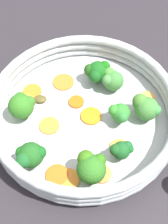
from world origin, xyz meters
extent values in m
plane|color=#282428|center=(0.00, 0.00, 0.00)|extent=(4.00, 4.00, 0.00)
cylinder|color=#B2B5B7|center=(0.00, 0.00, 0.01)|extent=(0.33, 0.33, 0.01)
torus|color=#B4BABF|center=(0.00, 0.00, 0.02)|extent=(0.34, 0.34, 0.02)
torus|color=#B4BABF|center=(0.00, 0.00, 0.04)|extent=(0.34, 0.34, 0.02)
torus|color=#B4BABF|center=(0.00, 0.00, 0.05)|extent=(0.34, 0.34, 0.02)
sphere|color=#B4B6BC|center=(-0.14, -0.07, 0.02)|extent=(0.01, 0.01, 0.01)
cylinder|color=orange|center=(0.01, 0.01, 0.01)|extent=(0.05, 0.05, 0.00)
cylinder|color=orange|center=(-0.10, -0.06, 0.01)|extent=(0.05, 0.05, 0.00)
cylinder|color=#E25C12|center=(-0.03, 0.01, 0.01)|extent=(0.04, 0.04, 0.00)
cylinder|color=orange|center=(-0.03, -0.06, 0.01)|extent=(0.05, 0.05, 0.00)
cylinder|color=#F78940|center=(0.10, -0.06, 0.01)|extent=(0.05, 0.05, 0.00)
cylinder|color=orange|center=(-0.11, -0.04, 0.01)|extent=(0.04, 0.04, 0.00)
cylinder|color=orange|center=(-0.09, 0.03, 0.01)|extent=(0.06, 0.06, 0.00)
cylinder|color=#F19D3E|center=(0.05, 0.12, 0.02)|extent=(0.04, 0.04, 0.01)
cylinder|color=orange|center=(-0.06, 0.10, 0.01)|extent=(0.05, 0.05, 0.00)
cylinder|color=orange|center=(0.06, -0.11, 0.01)|extent=(0.05, 0.05, 0.00)
cylinder|color=orange|center=(0.07, -0.10, 0.01)|extent=(0.05, 0.05, 0.00)
cylinder|color=orange|center=(0.09, 0.00, 0.01)|extent=(0.04, 0.04, 0.01)
cylinder|color=#658D43|center=(0.01, -0.13, 0.02)|extent=(0.02, 0.02, 0.02)
sphere|color=#1E571D|center=(0.01, -0.13, 0.04)|extent=(0.04, 0.04, 0.04)
sphere|color=#165613|center=(0.00, -0.14, 0.05)|extent=(0.02, 0.02, 0.02)
sphere|color=#1A5623|center=(0.01, -0.14, 0.05)|extent=(0.03, 0.03, 0.03)
sphere|color=#15561B|center=(0.02, -0.12, 0.05)|extent=(0.02, 0.02, 0.02)
cylinder|color=#62934D|center=(-0.08, -0.08, 0.02)|extent=(0.01, 0.01, 0.02)
sphere|color=#2F6F1F|center=(-0.08, -0.08, 0.04)|extent=(0.05, 0.05, 0.05)
sphere|color=#347123|center=(-0.09, -0.07, 0.05)|extent=(0.02, 0.02, 0.02)
sphere|color=#336921|center=(-0.07, -0.07, 0.05)|extent=(0.02, 0.02, 0.02)
cylinder|color=#86A56A|center=(-0.01, 0.09, 0.02)|extent=(0.01, 0.01, 0.01)
sphere|color=#3B7936|center=(-0.01, 0.09, 0.04)|extent=(0.04, 0.04, 0.04)
sphere|color=#457E3F|center=(-0.02, 0.07, 0.04)|extent=(0.02, 0.02, 0.02)
sphere|color=#407F30|center=(-0.02, 0.09, 0.04)|extent=(0.02, 0.02, 0.02)
cylinder|color=#628E43|center=(0.10, -0.01, 0.02)|extent=(0.01, 0.01, 0.01)
sphere|color=#1A5322|center=(0.10, -0.01, 0.04)|extent=(0.03, 0.03, 0.03)
sphere|color=#155B1C|center=(0.11, 0.00, 0.04)|extent=(0.02, 0.02, 0.02)
sphere|color=#185626|center=(0.11, 0.00, 0.04)|extent=(0.02, 0.02, 0.02)
sphere|color=#194F1D|center=(0.10, -0.02, 0.04)|extent=(0.02, 0.02, 0.02)
cylinder|color=#5E964C|center=(0.05, 0.04, 0.02)|extent=(0.01, 0.01, 0.02)
sphere|color=#2F812B|center=(0.05, 0.04, 0.04)|extent=(0.03, 0.03, 0.03)
sphere|color=#34852A|center=(0.04, 0.03, 0.04)|extent=(0.02, 0.02, 0.02)
sphere|color=#2A782D|center=(0.06, 0.03, 0.04)|extent=(0.02, 0.02, 0.02)
sphere|color=#2D7732|center=(0.06, 0.04, 0.04)|extent=(0.02, 0.02, 0.02)
cylinder|color=#5C9854|center=(0.08, 0.08, 0.02)|extent=(0.01, 0.01, 0.01)
sphere|color=#3E7B34|center=(0.08, 0.08, 0.04)|extent=(0.04, 0.04, 0.04)
sphere|color=#3C752E|center=(0.06, 0.08, 0.04)|extent=(0.03, 0.03, 0.03)
sphere|color=#42792D|center=(0.06, 0.08, 0.05)|extent=(0.03, 0.03, 0.03)
sphere|color=#39803B|center=(0.09, 0.09, 0.04)|extent=(0.02, 0.02, 0.02)
cylinder|color=olive|center=(-0.05, 0.08, 0.02)|extent=(0.01, 0.01, 0.02)
sphere|color=#155717|center=(-0.05, 0.08, 0.04)|extent=(0.04, 0.04, 0.04)
sphere|color=#1F4D16|center=(-0.06, 0.07, 0.04)|extent=(0.02, 0.02, 0.02)
sphere|color=#15511A|center=(-0.04, 0.07, 0.04)|extent=(0.03, 0.03, 0.03)
sphere|color=#145E10|center=(-0.04, 0.09, 0.05)|extent=(0.02, 0.02, 0.02)
cylinder|color=#65924F|center=(0.10, -0.07, 0.02)|extent=(0.01, 0.01, 0.02)
sphere|color=#2D6B1F|center=(0.10, -0.07, 0.05)|extent=(0.05, 0.05, 0.05)
sphere|color=#2C6916|center=(0.10, -0.06, 0.05)|extent=(0.02, 0.02, 0.02)
sphere|color=#356C16|center=(0.08, -0.07, 0.05)|extent=(0.03, 0.03, 0.03)
ellipsoid|color=brown|center=(-0.08, -0.04, 0.02)|extent=(0.03, 0.03, 0.01)
camera|label=1|loc=(0.24, -0.22, 0.50)|focal=50.00mm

